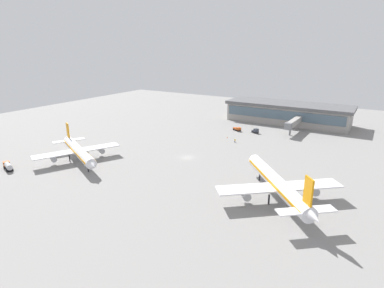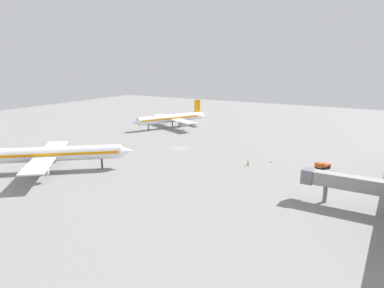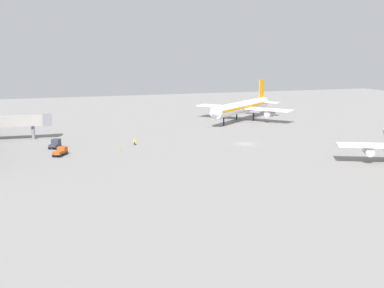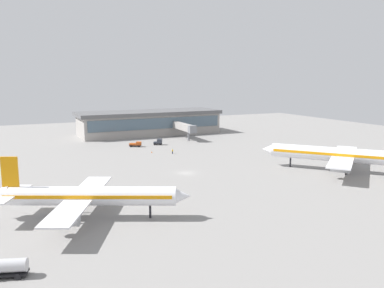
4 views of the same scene
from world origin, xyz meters
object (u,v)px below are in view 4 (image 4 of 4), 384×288
object	(u,v)px
ground_crew_worker	(173,151)
airplane_taxiing	(338,155)
safety_cone_near_gate	(152,152)
pushback_tractor	(136,144)
fuel_truck	(2,267)
baggage_tug	(159,142)
airplane_at_gate	(87,196)

from	to	relation	value
ground_crew_worker	airplane_taxiing	bearing A→B (deg)	175.73
ground_crew_worker	safety_cone_near_gate	world-z (taller)	ground_crew_worker
ground_crew_worker	pushback_tractor	bearing A→B (deg)	-19.61
fuel_truck	ground_crew_worker	world-z (taller)	fuel_truck
baggage_tug	ground_crew_worker	distance (m)	19.67
airplane_taxiing	safety_cone_near_gate	world-z (taller)	airplane_taxiing
pushback_tractor	safety_cone_near_gate	xyz separation A→B (m)	(-1.23, 14.31, -0.67)
airplane_at_gate	fuel_truck	distance (m)	23.21
pushback_tractor	safety_cone_near_gate	world-z (taller)	pushback_tractor
airplane_taxiing	safety_cone_near_gate	size ratio (longest dim) A/B	59.17
airplane_at_gate	safety_cone_near_gate	size ratio (longest dim) A/B	59.77
airplane_at_gate	ground_crew_worker	xyz separation A→B (m)	(-38.89, -52.01, -3.40)
baggage_tug	airplane_at_gate	bearing A→B (deg)	-89.36
airplane_taxiing	pushback_tractor	world-z (taller)	airplane_taxiing
ground_crew_worker	safety_cone_near_gate	xyz separation A→B (m)	(5.90, -4.75, -0.55)
ground_crew_worker	airplane_at_gate	bearing A→B (deg)	103.09
baggage_tug	pushback_tractor	size ratio (longest dim) A/B	0.78
baggage_tug	safety_cone_near_gate	bearing A→B (deg)	-88.27
safety_cone_near_gate	airplane_taxiing	bearing A→B (deg)	127.71
pushback_tractor	ground_crew_worker	xyz separation A→B (m)	(-7.13, 19.06, -0.12)
baggage_tug	pushback_tractor	bearing A→B (deg)	-146.56
safety_cone_near_gate	fuel_truck	bearing A→B (deg)	57.57
fuel_truck	ground_crew_worker	size ratio (longest dim) A/B	3.94
safety_cone_near_gate	ground_crew_worker	bearing A→B (deg)	141.16
pushback_tractor	safety_cone_near_gate	size ratio (longest dim) A/B	7.93
pushback_tractor	safety_cone_near_gate	bearing A→B (deg)	-55.12
fuel_truck	safety_cone_near_gate	distance (m)	88.50
baggage_tug	ground_crew_worker	bearing A→B (deg)	-65.99
baggage_tug	fuel_truck	xyz separation A→B (m)	(55.58, 89.48, 0.23)
airplane_at_gate	pushback_tractor	world-z (taller)	airplane_at_gate
pushback_tractor	fuel_truck	distance (m)	100.29
airplane_at_gate	airplane_taxiing	xyz separation A→B (m)	(-70.72, -7.97, 0.51)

